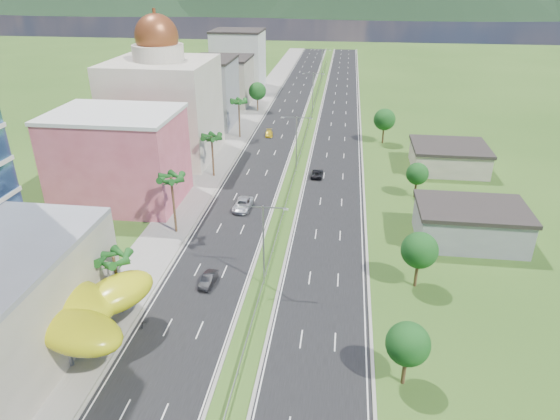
% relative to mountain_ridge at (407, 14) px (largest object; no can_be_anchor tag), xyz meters
% --- Properties ---
extents(ground, '(500.00, 500.00, 0.00)m').
position_rel_mountain_ridge_xyz_m(ground, '(-60.00, -450.00, 0.00)').
color(ground, '#2D5119').
rests_on(ground, ground).
extents(road_left, '(11.00, 260.00, 0.04)m').
position_rel_mountain_ridge_xyz_m(road_left, '(-67.50, -360.00, 0.02)').
color(road_left, black).
rests_on(road_left, ground).
extents(road_right, '(11.00, 260.00, 0.04)m').
position_rel_mountain_ridge_xyz_m(road_right, '(-52.50, -360.00, 0.02)').
color(road_right, black).
rests_on(road_right, ground).
extents(sidewalk_left, '(7.00, 260.00, 0.12)m').
position_rel_mountain_ridge_xyz_m(sidewalk_left, '(-77.00, -360.00, 0.06)').
color(sidewalk_left, gray).
rests_on(sidewalk_left, ground).
extents(median_guardrail, '(0.10, 216.06, 0.76)m').
position_rel_mountain_ridge_xyz_m(median_guardrail, '(-60.00, -378.01, 0.62)').
color(median_guardrail, gray).
rests_on(median_guardrail, ground).
extents(streetlight_median_b, '(6.04, 0.25, 11.00)m').
position_rel_mountain_ridge_xyz_m(streetlight_median_b, '(-60.00, -440.00, 6.75)').
color(streetlight_median_b, gray).
rests_on(streetlight_median_b, ground).
extents(streetlight_median_c, '(6.04, 0.25, 11.00)m').
position_rel_mountain_ridge_xyz_m(streetlight_median_c, '(-60.00, -400.00, 6.75)').
color(streetlight_median_c, gray).
rests_on(streetlight_median_c, ground).
extents(streetlight_median_d, '(6.04, 0.25, 11.00)m').
position_rel_mountain_ridge_xyz_m(streetlight_median_d, '(-60.00, -355.00, 6.75)').
color(streetlight_median_d, gray).
rests_on(streetlight_median_d, ground).
extents(streetlight_median_e, '(6.04, 0.25, 11.00)m').
position_rel_mountain_ridge_xyz_m(streetlight_median_e, '(-60.00, -310.00, 6.75)').
color(streetlight_median_e, gray).
rests_on(streetlight_median_e, ground).
extents(lime_canopy, '(18.00, 15.00, 7.40)m').
position_rel_mountain_ridge_xyz_m(lime_canopy, '(-80.00, -454.00, 4.99)').
color(lime_canopy, '#BFBE12').
rests_on(lime_canopy, ground).
extents(pink_shophouse, '(20.00, 15.00, 15.00)m').
position_rel_mountain_ridge_xyz_m(pink_shophouse, '(-88.00, -418.00, 7.50)').
color(pink_shophouse, '#C45061').
rests_on(pink_shophouse, ground).
extents(domed_building, '(20.00, 20.00, 28.70)m').
position_rel_mountain_ridge_xyz_m(domed_building, '(-88.00, -395.00, 11.35)').
color(domed_building, beige).
rests_on(domed_building, ground).
extents(midrise_grey, '(16.00, 15.00, 16.00)m').
position_rel_mountain_ridge_xyz_m(midrise_grey, '(-87.00, -370.00, 8.00)').
color(midrise_grey, gray).
rests_on(midrise_grey, ground).
extents(midrise_beige, '(16.00, 15.00, 13.00)m').
position_rel_mountain_ridge_xyz_m(midrise_beige, '(-87.00, -348.00, 6.50)').
color(midrise_beige, '#9D9681').
rests_on(midrise_beige, ground).
extents(midrise_white, '(16.00, 15.00, 18.00)m').
position_rel_mountain_ridge_xyz_m(midrise_white, '(-87.00, -325.00, 9.00)').
color(midrise_white, silver).
rests_on(midrise_white, ground).
extents(shed_near, '(15.00, 10.00, 5.00)m').
position_rel_mountain_ridge_xyz_m(shed_near, '(-32.00, -425.00, 2.50)').
color(shed_near, gray).
rests_on(shed_near, ground).
extents(shed_far, '(14.00, 12.00, 4.40)m').
position_rel_mountain_ridge_xyz_m(shed_far, '(-30.00, -395.00, 2.20)').
color(shed_far, '#9D9681').
rests_on(shed_far, ground).
extents(palm_tree_b, '(3.60, 3.60, 8.10)m').
position_rel_mountain_ridge_xyz_m(palm_tree_b, '(-75.50, -448.00, 7.06)').
color(palm_tree_b, '#47301C').
rests_on(palm_tree_b, ground).
extents(palm_tree_c, '(3.60, 3.60, 9.60)m').
position_rel_mountain_ridge_xyz_m(palm_tree_c, '(-75.50, -428.00, 8.50)').
color(palm_tree_c, '#47301C').
rests_on(palm_tree_c, ground).
extents(palm_tree_d, '(3.60, 3.60, 8.60)m').
position_rel_mountain_ridge_xyz_m(palm_tree_d, '(-75.50, -405.00, 7.54)').
color(palm_tree_d, '#47301C').
rests_on(palm_tree_d, ground).
extents(palm_tree_e, '(3.60, 3.60, 9.40)m').
position_rel_mountain_ridge_xyz_m(palm_tree_e, '(-75.50, -380.00, 8.31)').
color(palm_tree_e, '#47301C').
rests_on(palm_tree_e, ground).
extents(leafy_tree_lfar, '(4.90, 4.90, 8.05)m').
position_rel_mountain_ridge_xyz_m(leafy_tree_lfar, '(-75.50, -355.00, 5.58)').
color(leafy_tree_lfar, '#47301C').
rests_on(leafy_tree_lfar, ground).
extents(leafy_tree_ra, '(4.20, 4.20, 6.90)m').
position_rel_mountain_ridge_xyz_m(leafy_tree_ra, '(-44.00, -455.00, 4.78)').
color(leafy_tree_ra, '#47301C').
rests_on(leafy_tree_ra, ground).
extents(leafy_tree_rb, '(4.55, 4.55, 7.47)m').
position_rel_mountain_ridge_xyz_m(leafy_tree_rb, '(-41.00, -438.00, 5.18)').
color(leafy_tree_rb, '#47301C').
rests_on(leafy_tree_rb, ground).
extents(leafy_tree_rc, '(3.85, 3.85, 6.33)m').
position_rel_mountain_ridge_xyz_m(leafy_tree_rc, '(-38.00, -410.00, 4.37)').
color(leafy_tree_rc, '#47301C').
rests_on(leafy_tree_rc, ground).
extents(leafy_tree_rd, '(4.90, 4.90, 8.05)m').
position_rel_mountain_ridge_xyz_m(leafy_tree_rd, '(-42.00, -380.00, 5.58)').
color(leafy_tree_rd, '#47301C').
rests_on(leafy_tree_rd, ground).
extents(mountain_ridge, '(860.00, 140.00, 90.00)m').
position_rel_mountain_ridge_xyz_m(mountain_ridge, '(0.00, 0.00, 0.00)').
color(mountain_ridge, black).
rests_on(mountain_ridge, ground).
extents(car_dark_left, '(1.72, 4.22, 1.36)m').
position_rel_mountain_ridge_xyz_m(car_dark_left, '(-67.00, -441.12, 0.72)').
color(car_dark_left, black).
rests_on(car_dark_left, road_left).
extents(car_silver_mid_left, '(2.96, 5.93, 1.61)m').
position_rel_mountain_ridge_xyz_m(car_silver_mid_left, '(-67.01, -418.78, 0.85)').
color(car_silver_mid_left, '#AAACB2').
rests_on(car_silver_mid_left, road_left).
extents(car_yellow_far_left, '(2.21, 4.37, 1.22)m').
position_rel_mountain_ridge_xyz_m(car_yellow_far_left, '(-68.81, -377.95, 0.65)').
color(car_yellow_far_left, gold).
rests_on(car_yellow_far_left, road_left).
extents(car_dark_far_right, '(2.25, 4.63, 1.27)m').
position_rel_mountain_ridge_xyz_m(car_dark_far_right, '(-55.66, -402.69, 0.67)').
color(car_dark_far_right, black).
rests_on(car_dark_far_right, road_right).
extents(motorcycle, '(0.83, 1.95, 1.21)m').
position_rel_mountain_ridge_xyz_m(motorcycle, '(-72.00, -450.08, 0.64)').
color(motorcycle, black).
rests_on(motorcycle, road_left).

